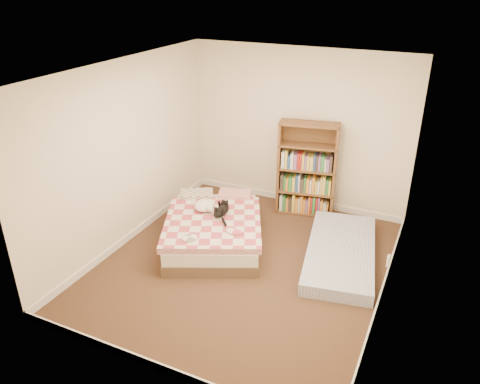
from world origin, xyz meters
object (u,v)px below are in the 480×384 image
at_px(black_cat, 223,210).
at_px(bed, 215,228).
at_px(bookshelf, 307,180).
at_px(white_dog, 205,206).
at_px(floor_mattress, 341,253).

bearing_deg(black_cat, bed, -153.54).
relative_size(bookshelf, white_dog, 3.90).
bearing_deg(floor_mattress, bed, -179.93).
distance_m(bed, black_cat, 0.29).
bearing_deg(bookshelf, floor_mattress, -62.89).
bearing_deg(black_cat, floor_mattress, -5.40).
xyz_separation_m(bed, bookshelf, (0.87, 1.40, 0.33)).
height_order(black_cat, white_dog, white_dog).
distance_m(black_cat, white_dog, 0.27).
relative_size(bed, floor_mattress, 1.10).
xyz_separation_m(black_cat, white_dog, (-0.27, -0.02, 0.02)).
bearing_deg(bookshelf, bed, -132.72).
bearing_deg(white_dog, black_cat, -14.27).
xyz_separation_m(bookshelf, black_cat, (-0.78, -1.33, -0.07)).
xyz_separation_m(bed, floor_mattress, (1.72, 0.32, -0.13)).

